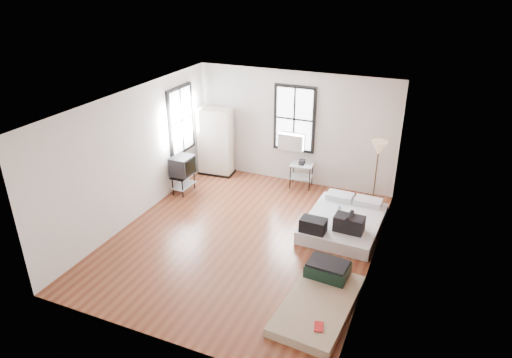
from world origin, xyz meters
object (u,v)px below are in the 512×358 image
at_px(mattress_bare, 321,296).
at_px(wardrobe, 216,142).
at_px(mattress_main, 343,222).
at_px(floor_lamp, 379,152).
at_px(side_table, 302,169).
at_px(tv_stand, 183,167).

height_order(mattress_bare, wardrobe, wardrobe).
xyz_separation_m(mattress_main, floor_lamp, (0.41, 1.10, 1.22)).
bearing_deg(floor_lamp, mattress_bare, -93.46).
bearing_deg(floor_lamp, side_table, 164.88).
bearing_deg(mattress_bare, side_table, 116.33).
relative_size(wardrobe, side_table, 2.44).
height_order(side_table, floor_lamp, floor_lamp).
height_order(mattress_main, floor_lamp, floor_lamp).
height_order(floor_lamp, tv_stand, floor_lamp).
relative_size(floor_lamp, tv_stand, 1.78).
xyz_separation_m(floor_lamp, tv_stand, (-4.36, -0.88, -0.75)).
distance_m(mattress_bare, side_table, 4.33).
xyz_separation_m(mattress_bare, floor_lamp, (0.21, 3.50, 1.27)).
height_order(side_table, tv_stand, tv_stand).
relative_size(mattress_main, wardrobe, 1.16).
bearing_deg(floor_lamp, wardrobe, 174.13).
bearing_deg(mattress_bare, tv_stand, 151.96).
xyz_separation_m(mattress_bare, side_table, (-1.63, 4.00, 0.36)).
relative_size(wardrobe, tv_stand, 1.91).
bearing_deg(mattress_bare, mattress_main, 98.81).
relative_size(side_table, tv_stand, 0.78).
height_order(mattress_bare, floor_lamp, floor_lamp).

